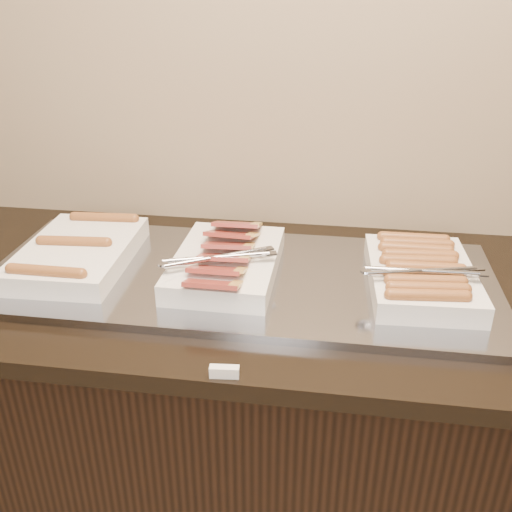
{
  "coord_description": "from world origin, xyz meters",
  "views": [
    {
      "loc": [
        0.22,
        0.95,
        1.56
      ],
      "look_at": [
        0.04,
        2.13,
        0.97
      ],
      "focal_mm": 40.0,
      "sensor_mm": 36.0,
      "label": 1
    }
  ],
  "objects": [
    {
      "name": "counter",
      "position": [
        0.0,
        2.13,
        0.45
      ],
      "size": [
        2.06,
        0.76,
        0.9
      ],
      "color": "black",
      "rests_on": "ground"
    },
    {
      "name": "warming_tray",
      "position": [
        0.01,
        2.13,
        0.91
      ],
      "size": [
        1.2,
        0.5,
        0.02
      ],
      "primitive_type": "cube",
      "color": "gray",
      "rests_on": "counter"
    },
    {
      "name": "dish_left",
      "position": [
        -0.4,
        2.13,
        0.95
      ],
      "size": [
        0.26,
        0.38,
        0.07
      ],
      "rotation": [
        0.0,
        0.0,
        0.03
      ],
      "color": "white",
      "rests_on": "warming_tray"
    },
    {
      "name": "dish_center",
      "position": [
        -0.03,
        2.13,
        0.95
      ],
      "size": [
        0.27,
        0.37,
        0.09
      ],
      "rotation": [
        0.0,
        0.0,
        -0.01
      ],
      "color": "white",
      "rests_on": "warming_tray"
    },
    {
      "name": "dish_right",
      "position": [
        0.42,
        2.13,
        0.95
      ],
      "size": [
        0.27,
        0.35,
        0.08
      ],
      "rotation": [
        0.0,
        0.0,
        0.05
      ],
      "color": "white",
      "rests_on": "warming_tray"
    },
    {
      "name": "label_holder",
      "position": [
        0.04,
        1.77,
        0.91
      ],
      "size": [
        0.06,
        0.02,
        0.02
      ],
      "primitive_type": "cube",
      "rotation": [
        0.0,
        0.0,
        0.09
      ],
      "color": "white",
      "rests_on": "counter"
    }
  ]
}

